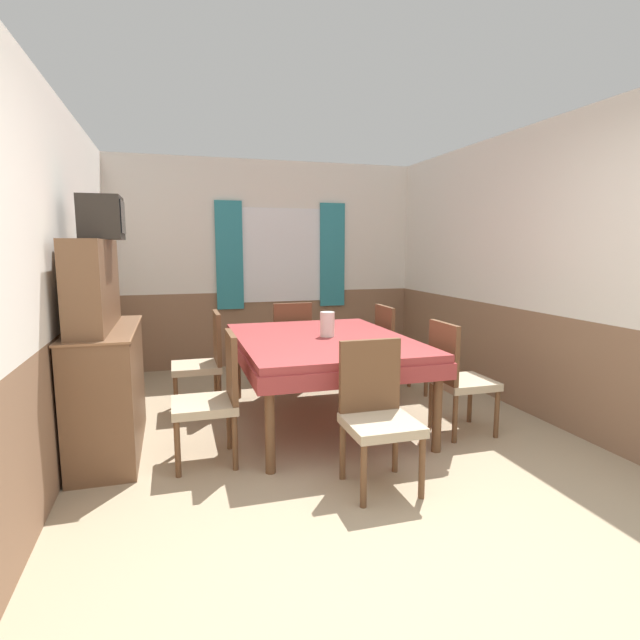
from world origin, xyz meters
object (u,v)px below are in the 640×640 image
(chair_left_far, at_px, (204,359))
(vase, at_px, (327,324))
(sideboard, at_px, (104,363))
(tv, at_px, (102,218))
(chair_head_window, at_px, (290,341))
(chair_right_near, at_px, (457,375))
(chair_head_near, at_px, (377,410))
(dining_table, at_px, (322,348))
(chair_left_near, at_px, (214,395))
(chair_right_far, at_px, (395,347))

(chair_left_far, height_order, vase, vase)
(sideboard, distance_m, vase, 1.80)
(tv, bearing_deg, chair_head_window, 38.50)
(sideboard, distance_m, tv, 1.06)
(chair_right_near, relative_size, vase, 4.31)
(chair_head_near, xyz_separation_m, vase, (0.05, 1.24, 0.37))
(chair_right_near, xyz_separation_m, sideboard, (-2.70, 0.43, 0.18))
(sideboard, bearing_deg, chair_left_far, 44.25)
(chair_head_near, bearing_deg, dining_table, -90.00)
(chair_left_far, relative_size, chair_left_near, 1.00)
(dining_table, bearing_deg, chair_left_far, 148.96)
(dining_table, bearing_deg, tv, -176.03)
(chair_right_near, distance_m, chair_head_near, 1.17)
(chair_right_near, height_order, chair_right_far, same)
(chair_left_far, xyz_separation_m, vase, (1.02, -0.57, 0.37))
(chair_head_window, bearing_deg, dining_table, -90.00)
(chair_right_near, distance_m, vase, 1.16)
(dining_table, distance_m, chair_left_far, 1.15)
(vase, bearing_deg, tv, -175.63)
(tv, bearing_deg, chair_left_near, -33.07)
(chair_head_window, height_order, tv, tv)
(chair_head_window, xyz_separation_m, chair_head_near, (0.00, -2.45, 0.00))
(vase, bearing_deg, chair_right_far, 31.76)
(chair_left_near, xyz_separation_m, chair_right_far, (1.94, 1.17, 0.00))
(dining_table, xyz_separation_m, chair_head_window, (-0.00, 1.23, -0.16))
(chair_head_near, relative_size, vase, 4.31)
(tv, bearing_deg, dining_table, 3.97)
(chair_left_near, bearing_deg, dining_table, -58.96)
(tv, bearing_deg, sideboard, -137.50)
(chair_left_far, bearing_deg, chair_right_far, -90.00)
(chair_head_near, distance_m, vase, 1.30)
(chair_left_near, relative_size, sideboard, 0.59)
(chair_head_near, distance_m, sideboard, 2.04)
(chair_head_window, bearing_deg, chair_right_far, -33.47)
(chair_head_window, height_order, chair_right_far, same)
(chair_head_near, bearing_deg, chair_right_near, -146.53)
(dining_table, xyz_separation_m, vase, (0.05, 0.02, 0.21))
(dining_table, bearing_deg, vase, 16.82)
(chair_right_near, bearing_deg, chair_left_far, -121.04)
(chair_right_near, relative_size, chair_left_near, 1.00)
(dining_table, bearing_deg, chair_head_near, -90.00)
(chair_left_far, xyz_separation_m, sideboard, (-0.76, -0.74, 0.18))
(vase, bearing_deg, chair_left_far, 150.97)
(chair_right_far, xyz_separation_m, chair_head_near, (-0.97, -1.81, 0.00))
(tv, bearing_deg, vase, 4.37)
(chair_right_far, relative_size, sideboard, 0.59)
(chair_head_window, bearing_deg, chair_left_far, -146.53)
(chair_right_near, xyz_separation_m, vase, (-0.92, 0.60, 0.37))
(tv, relative_size, vase, 1.76)
(chair_left_far, bearing_deg, chair_head_window, -56.53)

